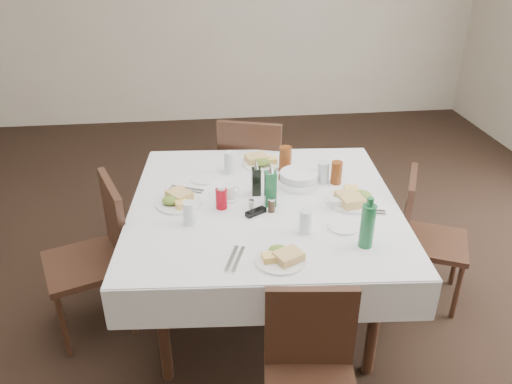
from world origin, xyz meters
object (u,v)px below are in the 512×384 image
at_px(bread_basket, 299,179).
at_px(ketchup_bottle, 221,198).
at_px(oil_cruet_green, 270,187).
at_px(water_w, 190,213).
at_px(coffee_mug, 229,193).
at_px(dining_table, 264,213).
at_px(chair_west, 99,248).
at_px(green_bottle, 367,225).
at_px(water_n, 230,162).
at_px(water_e, 323,172).
at_px(chair_north, 252,170).
at_px(oil_cruet_dark, 256,180).
at_px(chair_east, 421,230).
at_px(water_s, 306,221).
at_px(chair_south, 311,370).

relative_size(bread_basket, ketchup_bottle, 1.84).
bearing_deg(oil_cruet_green, ketchup_bottle, -179.12).
xyz_separation_m(water_w, ketchup_bottle, (0.17, 0.14, 0.00)).
distance_m(ketchup_bottle, coffee_mug, 0.11).
bearing_deg(water_w, dining_table, 24.10).
height_order(chair_west, green_bottle, green_bottle).
height_order(water_w, bread_basket, water_w).
bearing_deg(water_n, water_e, -20.51).
xyz_separation_m(water_w, green_bottle, (0.84, -0.31, 0.05)).
xyz_separation_m(chair_north, oil_cruet_dark, (-0.06, -0.78, 0.31)).
bearing_deg(chair_east, chair_west, -178.96).
distance_m(oil_cruet_green, coffee_mug, 0.25).
xyz_separation_m(oil_cruet_dark, ketchup_bottle, (-0.21, -0.13, -0.03)).
relative_size(chair_east, coffee_mug, 6.67).
xyz_separation_m(water_s, oil_cruet_green, (-0.14, 0.29, 0.05)).
bearing_deg(coffee_mug, water_w, -132.23).
distance_m(oil_cruet_green, ketchup_bottle, 0.27).
bearing_deg(coffee_mug, oil_cruet_green, -23.44).
bearing_deg(water_s, dining_table, 116.48).
distance_m(dining_table, bread_basket, 0.31).
distance_m(chair_north, water_w, 1.18).
relative_size(water_n, bread_basket, 0.54).
bearing_deg(water_w, coffee_mug, 47.77).
bearing_deg(water_w, oil_cruet_dark, 35.98).
relative_size(chair_west, water_w, 7.41).
bearing_deg(chair_west, water_s, -16.79).
bearing_deg(water_s, water_n, 114.11).
bearing_deg(chair_north, chair_south, -88.52).
height_order(chair_east, oil_cruet_green, oil_cruet_green).
relative_size(bread_basket, green_bottle, 0.95).
height_order(chair_south, water_w, water_w).
relative_size(water_n, water_w, 1.09).
xyz_separation_m(water_s, ketchup_bottle, (-0.41, 0.29, 0.00)).
relative_size(water_n, ketchup_bottle, 0.99).
bearing_deg(chair_south, water_s, 81.88).
height_order(chair_west, water_n, chair_west).
bearing_deg(dining_table, chair_south, -85.32).
height_order(water_s, oil_cruet_dark, oil_cruet_dark).
bearing_deg(water_e, water_n, 159.49).
bearing_deg(dining_table, chair_north, 88.00).
distance_m(water_e, bread_basket, 0.15).
height_order(dining_table, chair_east, chair_east).
height_order(dining_table, water_s, water_s).
xyz_separation_m(chair_north, water_n, (-0.19, -0.47, 0.29)).
xyz_separation_m(chair_south, water_n, (-0.24, 1.35, 0.36)).
height_order(coffee_mug, green_bottle, green_bottle).
distance_m(dining_table, water_s, 0.39).
bearing_deg(chair_south, coffee_mug, 105.04).
distance_m(chair_north, green_bottle, 1.46).
xyz_separation_m(dining_table, chair_north, (0.03, 0.87, -0.15)).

